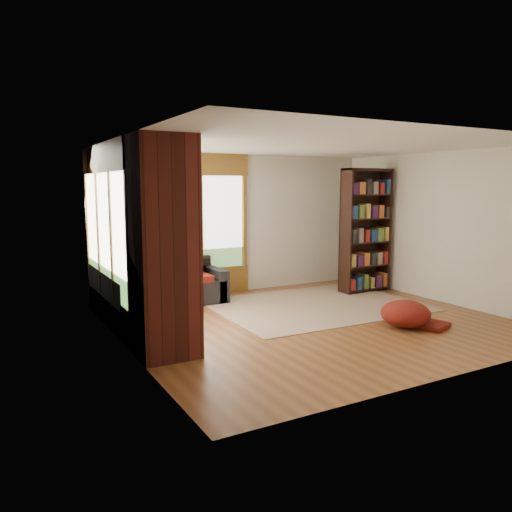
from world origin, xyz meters
name	(u,v)px	position (x,y,z in m)	size (l,w,h in m)	color
floor	(312,322)	(0.00, 0.00, 0.00)	(5.50, 5.50, 0.00)	brown
ceiling	(315,145)	(0.00, 0.00, 2.60)	(5.50, 5.50, 0.00)	white
wall_back	(237,224)	(0.00, 2.50, 1.30)	(5.50, 0.04, 2.60)	silver
wall_front	(456,257)	(0.00, -2.50, 1.30)	(5.50, 0.04, 2.60)	silver
wall_left	(126,246)	(-2.75, 0.00, 1.30)	(0.04, 5.00, 2.60)	silver
wall_right	(444,228)	(2.75, 0.00, 1.30)	(0.04, 5.00, 2.60)	silver
windows_back	(177,224)	(-1.20, 2.47, 1.35)	(2.82, 0.10, 1.90)	brown
windows_left	(106,234)	(-2.72, 1.20, 1.35)	(0.10, 2.62, 1.90)	brown
roller_blind	(95,203)	(-2.69, 2.03, 1.75)	(0.03, 0.72, 0.90)	#66804D
brick_chimney	(163,248)	(-2.40, -0.35, 1.30)	(0.70, 0.70, 2.60)	#471914
sectional_sofa	(150,294)	(-1.95, 1.70, 0.30)	(2.20, 2.20, 0.80)	black
area_rug	(315,305)	(0.63, 0.82, 0.01)	(3.38, 2.58, 0.01)	beige
bookshelf	(366,231)	(2.14, 1.30, 1.17)	(1.00, 0.33, 2.34)	black
pouf	(406,313)	(1.02, -0.86, 0.20)	(0.71, 0.71, 0.38)	maroon
dog_tan	(171,260)	(-1.59, 1.74, 0.82)	(1.10, 0.76, 0.56)	brown
dog_brindle	(147,275)	(-2.24, 0.90, 0.77)	(0.87, 0.95, 0.46)	black
throw_pillows	(149,265)	(-1.92, 1.85, 0.76)	(1.98, 1.68, 0.45)	black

